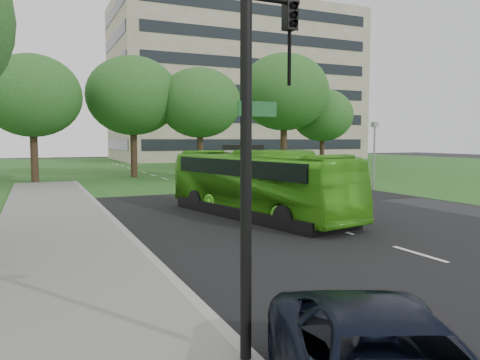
{
  "coord_description": "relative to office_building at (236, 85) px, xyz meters",
  "views": [
    {
      "loc": [
        -9.84,
        -11.79,
        3.23
      ],
      "look_at": [
        -2.24,
        5.45,
        1.6
      ],
      "focal_mm": 35.0,
      "sensor_mm": 36.0,
      "label": 1
    }
  ],
  "objects": [
    {
      "name": "tree_park_d",
      "position": [
        -9.51,
        -33.75,
        -4.71
      ],
      "size": [
        8.7,
        8.7,
        11.5
      ],
      "color": "black",
      "rests_on": "ground"
    },
    {
      "name": "tree_park_c",
      "position": [
        -18.59,
        -35.22,
        -6.13
      ],
      "size": [
        7.07,
        7.07,
        9.4
      ],
      "color": "black",
      "rests_on": "ground"
    },
    {
      "name": "tree_park_b",
      "position": [
        -23.97,
        -33.51,
        -5.58
      ],
      "size": [
        7.83,
        7.83,
        10.26
      ],
      "color": "black",
      "rests_on": "ground"
    },
    {
      "name": "ground",
      "position": [
        -21.96,
        -61.96,
        -12.5
      ],
      "size": [
        160.0,
        160.0,
        0.0
      ],
      "primitive_type": "plane",
      "color": "black",
      "rests_on": "ground"
    },
    {
      "name": "tree_park_a",
      "position": [
        -31.78,
        -35.83,
        -6.07
      ],
      "size": [
        7.14,
        7.14,
        9.48
      ],
      "color": "black",
      "rests_on": "ground"
    },
    {
      "name": "office_building",
      "position": [
        0.0,
        0.0,
        0.0
      ],
      "size": [
        40.1,
        20.1,
        25.0
      ],
      "color": "gray",
      "rests_on": "ground"
    },
    {
      "name": "sedan",
      "position": [
        -17.91,
        -45.95,
        -11.83
      ],
      "size": [
        4.32,
        2.42,
        1.35
      ],
      "primitive_type": "imported",
      "rotation": [
        0.0,
        0.0,
        1.83
      ],
      "color": "silver",
      "rests_on": "ground"
    },
    {
      "name": "bus",
      "position": [
        -23.3,
        -56.25,
        -11.1
      ],
      "size": [
        4.5,
        10.35,
        2.81
      ],
      "primitive_type": "imported",
      "rotation": [
        0.0,
        0.0,
        0.22
      ],
      "color": "#47AE1C",
      "rests_on": "ground"
    },
    {
      "name": "tree_park_e",
      "position": [
        -4.4,
        -32.74,
        -6.76
      ],
      "size": [
        6.34,
        6.34,
        8.45
      ],
      "color": "black",
      "rests_on": "ground"
    },
    {
      "name": "street_surfaces",
      "position": [
        -22.34,
        -39.21,
        -12.47
      ],
      "size": [
        120.0,
        120.0,
        0.15
      ],
      "color": "black",
      "rests_on": "ground"
    },
    {
      "name": "traffic_light",
      "position": [
        -28.98,
        -67.96,
        -9.15
      ],
      "size": [
        0.91,
        0.25,
        5.7
      ],
      "rotation": [
        0.0,
        0.0,
        0.13
      ],
      "color": "black",
      "rests_on": "ground"
    },
    {
      "name": "camera_pole",
      "position": [
        -11.96,
        -49.96,
        -9.7
      ],
      "size": [
        0.37,
        0.32,
        4.34
      ],
      "rotation": [
        0.0,
        0.0,
        -0.03
      ],
      "color": "gray",
      "rests_on": "ground"
    }
  ]
}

